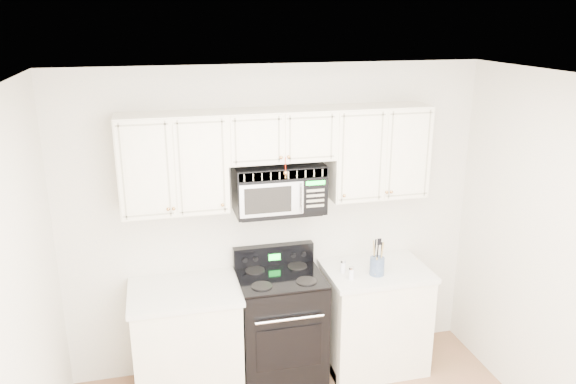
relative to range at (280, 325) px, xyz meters
name	(u,v)px	position (x,y,z in m)	size (l,w,h in m)	color
room	(344,329)	(0.03, -1.46, 0.82)	(3.51, 3.51, 2.61)	#915C44
base_cabinet_left	(187,344)	(-0.77, -0.02, -0.06)	(0.86, 0.65, 0.92)	white
base_cabinet_right	(373,320)	(0.83, -0.02, -0.06)	(0.86, 0.65, 0.92)	white
range	(280,325)	(0.00, 0.00, 0.00)	(0.69, 0.63, 1.10)	black
upper_cabinets	(279,152)	(0.03, 0.12, 1.45)	(2.44, 0.37, 0.75)	white
microwave	(279,188)	(0.02, 0.11, 1.16)	(0.71, 0.40, 0.39)	black
utensil_crock	(377,265)	(0.78, -0.14, 0.52)	(0.12, 0.12, 0.32)	slate
shaker_salt	(351,273)	(0.55, -0.17, 0.49)	(0.04, 0.04, 0.11)	white
shaker_pepper	(343,266)	(0.53, -0.03, 0.49)	(0.05, 0.05, 0.11)	white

